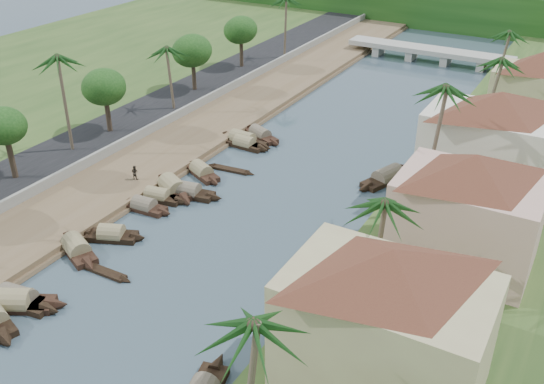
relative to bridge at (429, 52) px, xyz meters
The scene contains 39 objects.
ground 72.02m from the bridge, 90.00° to the right, with size 220.00×220.00×0.00m, color #3B4D59.
left_bank 54.42m from the bridge, 107.10° to the right, with size 10.00×180.00×0.80m, color brown.
right_bank 55.37m from the bridge, 69.93° to the right, with size 16.00×180.00×1.20m, color #2A471C.
road 57.49m from the bridge, 115.23° to the right, with size 8.00×180.00×1.40m, color black.
retaining_wall 55.79m from the bridge, 111.23° to the right, with size 0.40×180.00×1.10m, color slate.
treeline 28.09m from the bridge, 90.00° to the left, with size 120.00×14.00×8.00m.
bridge is the anchor object (origin of this frame).
building_near 76.54m from the bridge, 75.61° to the right, with size 14.85×14.85×10.20m.
building_mid 61.51m from the bridge, 70.98° to the right, with size 14.11×14.11×9.70m.
building_far 48.15m from the bridge, 66.65° to the right, with size 15.59×15.59×10.20m.
building_distant 31.51m from the bridge, 50.21° to the right, with size 12.62×12.62×9.20m.
sampan_2 80.03m from the bridge, 96.24° to the right, with size 8.77×5.78×2.34m.
sampan_3 79.55m from the bridge, 96.27° to the right, with size 8.28×2.79×2.19m.
sampan_4 72.38m from the bridge, 97.84° to the right, with size 7.79×4.78×2.22m.
sampan_5 69.07m from the bridge, 97.23° to the right, with size 6.60×4.01×2.10m.
sampan_6 63.72m from the bridge, 98.59° to the right, with size 6.52×1.95×1.96m.
sampan_7 61.50m from the bridge, 99.05° to the right, with size 7.10×2.51×1.90m.
sampan_8 59.37m from the bridge, 99.13° to the right, with size 8.21×5.41×2.50m.
sampan_9 59.01m from the bridge, 97.57° to the right, with size 8.55×2.92×2.13m.
sampan_10 54.73m from the bridge, 99.49° to the right, with size 7.27×4.55×2.05m.
sampan_11 46.24m from the bridge, 101.01° to the right, with size 6.98×1.87×2.02m.
sampan_12 42.87m from the bridge, 101.64° to the right, with size 7.92×4.58×1.95m.
sampan_13 45.69m from the bridge, 102.12° to the right, with size 8.71×2.43×2.34m.
sampan_15 66.09m from the bridge, 82.15° to the right, with size 2.33×8.23×2.18m.
sampan_16 46.08m from the bridge, 78.53° to the right, with size 4.86×9.46×2.29m.
canoe_1 73.00m from the bridge, 94.31° to the right, with size 5.55×0.97×0.90m.
canoe_2 52.02m from the bridge, 97.61° to the right, with size 6.18×1.49×0.89m.
palm_0 85.56m from the bridge, 79.83° to the right, with size 3.20×3.20×12.31m.
palm_1 70.23m from the bridge, 76.73° to the right, with size 3.20×3.20×10.94m.
palm_2 55.17m from the bridge, 73.86° to the right, with size 3.20×3.20×13.96m.
palm_3 37.11m from the bridge, 63.59° to the right, with size 3.20×3.20×11.42m.
palm_5 63.69m from the bridge, 112.44° to the right, with size 3.20×3.20×12.30m.
palm_6 48.05m from the bridge, 117.62° to the right, with size 3.20×3.20×9.58m.
palm_7 22.42m from the bridge, 47.77° to the right, with size 3.20×3.20×10.57m.
tree_2 70.53m from the bridge, 109.95° to the right, with size 4.49×4.49×7.57m.
tree_3 57.47m from the bridge, 114.79° to the right, with size 5.10×5.10×7.65m.
tree_4 42.34m from the bridge, 124.83° to the right, with size 5.36×5.36×7.80m.
tree_5 32.83m from the bridge, 137.81° to the right, with size 4.93×4.93×7.79m.
person_far 60.98m from the bridge, 102.94° to the right, with size 0.76×0.59×1.56m, color #322B23.
Camera 1 is at (26.92, -29.65, 30.42)m, focal length 40.00 mm.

